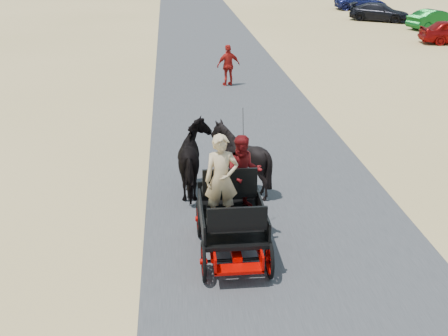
{
  "coord_description": "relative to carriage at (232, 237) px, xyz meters",
  "views": [
    {
      "loc": [
        -2.3,
        -10.13,
        6.02
      ],
      "look_at": [
        -1.2,
        1.26,
        1.2
      ],
      "focal_mm": 45.0,
      "sensor_mm": 36.0,
      "label": 1
    }
  ],
  "objects": [
    {
      "name": "carriage",
      "position": [
        0.0,
        0.0,
        0.0
      ],
      "size": [
        1.3,
        2.4,
        0.72
      ],
      "primitive_type": null,
      "color": "black",
      "rests_on": "ground"
    },
    {
      "name": "ground",
      "position": [
        1.2,
        0.34,
        -0.36
      ],
      "size": [
        140.0,
        140.0,
        0.0
      ],
      "primitive_type": "plane",
      "color": "tan"
    },
    {
      "name": "car_b",
      "position": [
        16.7,
        27.16,
        0.28
      ],
      "size": [
        4.09,
        2.5,
        1.27
      ],
      "primitive_type": "imported",
      "rotation": [
        0.0,
        0.0,
        1.89
      ],
      "color": "#0C4C19",
      "rests_on": "ground"
    },
    {
      "name": "passenger_woman",
      "position": [
        0.3,
        0.6,
        1.15
      ],
      "size": [
        0.77,
        0.6,
        1.58
      ],
      "primitive_type": "imported",
      "color": "#660C0F",
      "rests_on": "carriage"
    },
    {
      "name": "driver_man",
      "position": [
        -0.2,
        0.05,
        1.26
      ],
      "size": [
        0.66,
        0.43,
        1.8
      ],
      "primitive_type": "imported",
      "color": "tan",
      "rests_on": "carriage"
    },
    {
      "name": "horse_left",
      "position": [
        -0.55,
        3.0,
        0.49
      ],
      "size": [
        0.91,
        2.01,
        1.7
      ],
      "primitive_type": "imported",
      "rotation": [
        0.0,
        0.0,
        3.14
      ],
      "color": "black",
      "rests_on": "ground"
    },
    {
      "name": "pedestrian",
      "position": [
        1.34,
        13.45,
        0.5
      ],
      "size": [
        1.09,
        0.68,
        1.73
      ],
      "primitive_type": "imported",
      "rotation": [
        0.0,
        0.0,
        3.41
      ],
      "color": "#A71813",
      "rests_on": "ground"
    },
    {
      "name": "car_d",
      "position": [
        15.06,
        37.75,
        0.23
      ],
      "size": [
        4.35,
        2.13,
        1.19
      ],
      "primitive_type": "imported",
      "rotation": [
        0.0,
        0.0,
        1.53
      ],
      "color": "navy",
      "rests_on": "ground"
    },
    {
      "name": "horse_right",
      "position": [
        0.55,
        3.0,
        0.49
      ],
      "size": [
        1.37,
        1.54,
        1.7
      ],
      "primitive_type": "imported",
      "rotation": [
        0.0,
        0.0,
        3.14
      ],
      "color": "black",
      "rests_on": "ground"
    },
    {
      "name": "road",
      "position": [
        1.2,
        0.34,
        -0.35
      ],
      "size": [
        6.0,
        140.0,
        0.01
      ],
      "primitive_type": "cube",
      "color": "#38383A",
      "rests_on": "ground"
    },
    {
      "name": "car_c",
      "position": [
        14.29,
        31.06,
        0.27
      ],
      "size": [
        4.59,
        3.85,
        1.26
      ],
      "primitive_type": "imported",
      "rotation": [
        0.0,
        0.0,
        0.99
      ],
      "color": "black",
      "rests_on": "ground"
    }
  ]
}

